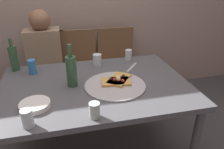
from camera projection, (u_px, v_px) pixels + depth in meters
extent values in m
cube|color=#4C4C51|center=(95.00, 86.00, 1.67)|extent=(1.44, 0.97, 0.04)
cylinder|color=#4C4C51|center=(194.00, 146.00, 1.59)|extent=(0.06, 0.06, 0.68)
cylinder|color=#4C4C51|center=(21.00, 106.00, 2.06)|extent=(0.06, 0.06, 0.68)
cylinder|color=#4C4C51|center=(150.00, 90.00, 2.33)|extent=(0.06, 0.06, 0.68)
cylinder|color=#ADADB2|center=(115.00, 85.00, 1.62)|extent=(0.46, 0.46, 0.01)
cube|color=tan|center=(116.00, 82.00, 1.64)|extent=(0.24, 0.16, 0.02)
sphere|color=#EAD184|center=(119.00, 79.00, 1.64)|extent=(0.04, 0.04, 0.04)
sphere|color=#2D381E|center=(110.00, 79.00, 1.65)|extent=(0.02, 0.02, 0.02)
sphere|color=#B22D23|center=(123.00, 81.00, 1.62)|extent=(0.03, 0.03, 0.03)
cube|color=tan|center=(119.00, 79.00, 1.68)|extent=(0.24, 0.25, 0.02)
sphere|color=#EAD184|center=(118.00, 78.00, 1.65)|extent=(0.04, 0.04, 0.04)
sphere|color=#2D381E|center=(123.00, 76.00, 1.70)|extent=(0.02, 0.02, 0.02)
sphere|color=#B22D23|center=(114.00, 79.00, 1.64)|extent=(0.03, 0.03, 0.03)
cylinder|color=#2D5133|center=(14.00, 58.00, 1.84)|extent=(0.07, 0.07, 0.22)
cylinder|color=#2D5133|center=(10.00, 42.00, 1.77)|extent=(0.03, 0.03, 0.07)
cylinder|color=#2D5133|center=(72.00, 72.00, 1.58)|extent=(0.08, 0.08, 0.23)
cylinder|color=#2D5133|center=(70.00, 51.00, 1.51)|extent=(0.03, 0.03, 0.09)
cylinder|color=#B7C6BC|center=(95.00, 110.00, 1.26)|extent=(0.07, 0.07, 0.10)
cylinder|color=silver|center=(97.00, 60.00, 1.95)|extent=(0.08, 0.08, 0.11)
cylinder|color=silver|center=(129.00, 55.00, 2.08)|extent=(0.06, 0.06, 0.10)
cylinder|color=silver|center=(27.00, 118.00, 1.18)|extent=(0.07, 0.07, 0.11)
cylinder|color=#337AC1|center=(32.00, 67.00, 1.80)|extent=(0.07, 0.07, 0.12)
cylinder|color=white|center=(35.00, 105.00, 1.36)|extent=(0.19, 0.19, 0.03)
cube|color=#B7B7BC|center=(132.00, 67.00, 1.93)|extent=(0.15, 0.18, 0.01)
cube|color=brown|center=(48.00, 76.00, 2.40)|extent=(0.44, 0.44, 0.05)
cube|color=brown|center=(46.00, 51.00, 2.47)|extent=(0.44, 0.04, 0.45)
cylinder|color=brown|center=(68.00, 101.00, 2.37)|extent=(0.04, 0.04, 0.42)
cylinder|color=brown|center=(32.00, 105.00, 2.29)|extent=(0.04, 0.04, 0.42)
cylinder|color=brown|center=(66.00, 85.00, 2.71)|extent=(0.04, 0.04, 0.42)
cylinder|color=brown|center=(35.00, 88.00, 2.63)|extent=(0.04, 0.04, 0.42)
cube|color=brown|center=(80.00, 73.00, 2.47)|extent=(0.44, 0.44, 0.05)
cube|color=brown|center=(77.00, 49.00, 2.55)|extent=(0.44, 0.04, 0.45)
cylinder|color=brown|center=(100.00, 97.00, 2.45)|extent=(0.04, 0.04, 0.42)
cylinder|color=brown|center=(66.00, 101.00, 2.37)|extent=(0.04, 0.04, 0.42)
cylinder|color=brown|center=(95.00, 82.00, 2.78)|extent=(0.04, 0.04, 0.42)
cylinder|color=brown|center=(65.00, 85.00, 2.70)|extent=(0.04, 0.04, 0.42)
cube|color=brown|center=(119.00, 69.00, 2.57)|extent=(0.44, 0.44, 0.05)
cube|color=brown|center=(115.00, 46.00, 2.65)|extent=(0.44, 0.04, 0.45)
cylinder|color=brown|center=(139.00, 92.00, 2.54)|extent=(0.04, 0.04, 0.42)
cylinder|color=brown|center=(107.00, 96.00, 2.47)|extent=(0.04, 0.04, 0.42)
cylinder|color=brown|center=(129.00, 78.00, 2.88)|extent=(0.04, 0.04, 0.42)
cylinder|color=brown|center=(101.00, 81.00, 2.80)|extent=(0.04, 0.04, 0.42)
cube|color=#937A60|center=(45.00, 53.00, 2.30)|extent=(0.36, 0.22, 0.52)
sphere|color=brown|center=(40.00, 20.00, 2.15)|extent=(0.21, 0.21, 0.21)
cylinder|color=#3B3026|center=(55.00, 83.00, 2.26)|extent=(0.12, 0.40, 0.12)
cylinder|color=#3B3026|center=(39.00, 84.00, 2.22)|extent=(0.12, 0.40, 0.12)
cylinder|color=#3B3026|center=(58.00, 111.00, 2.18)|extent=(0.11, 0.11, 0.45)
cylinder|color=#3B3026|center=(41.00, 113.00, 2.15)|extent=(0.11, 0.11, 0.45)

